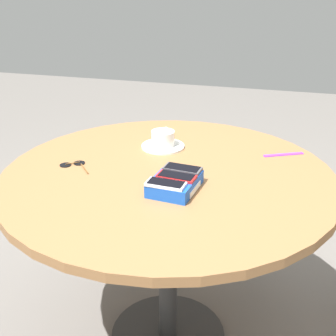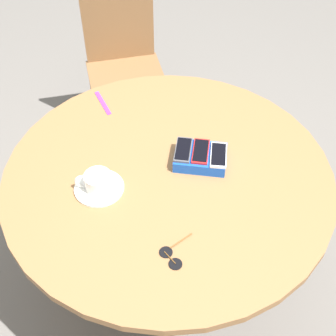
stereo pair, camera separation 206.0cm
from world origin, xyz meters
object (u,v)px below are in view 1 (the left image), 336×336
Objects in this scene: phone_box at (175,184)px; phone_gray at (183,169)px; sunglasses at (74,164)px; lanyard_strap at (284,155)px; phone_red at (176,176)px; saucer at (163,146)px; coffee_cup at (163,138)px; phone_white at (166,184)px; round_table at (168,200)px.

phone_box is 1.52× the size of phone_gray.
lanyard_strap is at bearing -68.29° from sunglasses.
phone_gray reaches higher than phone_red.
lanyard_strap is (0.38, -0.31, -0.04)m from phone_red.
saucer is 1.07× the size of lanyard_strap.
coffee_cup reaches higher than phone_box.
phone_gray is (0.06, -0.01, 0.00)m from phone_red.
phone_white is (-0.06, 0.01, 0.03)m from phone_box.
lanyard_strap is at bearing -44.21° from phone_gray.
phone_white is 1.01× the size of coffee_cup.
round_table is 9.30× the size of coffee_cup.
round_table is at bearing -160.47° from saucer.
coffee_cup reaches higher than lanyard_strap.
lanyard_strap is at bearing -40.14° from phone_box.
lanyard_strap is at bearing -54.31° from round_table.
phone_gray reaches higher than saucer.
round_table is 0.47m from lanyard_strap.
phone_red is 0.98× the size of sunglasses.
phone_white is at bearing -163.34° from saucer.
round_table is at bearing -160.67° from coffee_cup.
phone_box is 1.52× the size of phone_red.
sunglasses is at bearing 67.56° from phone_white.
phone_red is at bearing -158.09° from coffee_cup.
phone_gray is 0.31m from saucer.
phone_red is 0.82× the size of lanyard_strap.
sunglasses is (0.16, 0.38, -0.04)m from phone_white.
phone_box reaches higher than lanyard_strap.
coffee_cup is at bearing 21.91° from phone_red.
lanyard_strap is at bearing -85.26° from coffee_cup.
lanyard_strap is at bearing -84.90° from saucer.
phone_red is (-0.11, -0.06, 0.15)m from round_table.
phone_gray is at bearing -95.05° from sunglasses.
coffee_cup is at bearing 16.56° from phone_white.
coffee_cup is 0.79× the size of lanyard_strap.
phone_box is at bearing -103.76° from sunglasses.
phone_box is 1.57× the size of coffee_cup.
sunglasses is (-0.24, 0.26, -0.04)m from coffee_cup.
round_table is at bearing -87.33° from sunglasses.
phone_red is 1.00× the size of phone_gray.
sunglasses is at bearing 133.54° from coffee_cup.
phone_white is at bearing 167.18° from phone_box.
phone_red is (0.00, -0.00, 0.03)m from phone_box.
phone_box is 0.07m from phone_white.
phone_white is at bearing -112.44° from sunglasses.
lanyard_strap is 1.20× the size of sunglasses.
phone_white reaches higher than phone_red.
lanyard_strap reaches higher than round_table.
phone_white is 0.98× the size of phone_gray.
coffee_cup is at bearing 19.33° from round_table.
lanyard_strap is (0.04, -0.45, -0.00)m from saucer.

